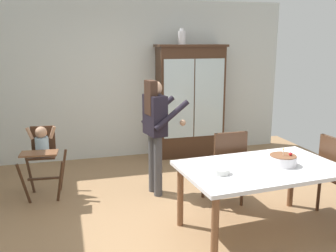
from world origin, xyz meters
name	(u,v)px	position (x,y,z in m)	size (l,w,h in m)	color
ground_plane	(185,218)	(0.00, 0.00, 0.00)	(6.24, 6.24, 0.00)	#93704C
wall_back	(139,80)	(0.00, 2.63, 1.35)	(5.32, 0.06, 2.70)	silver
china_cabinet	(190,101)	(0.86, 2.37, 0.98)	(1.21, 0.48, 1.95)	#422819
ceramic_vase	(182,37)	(0.70, 2.37, 2.07)	(0.13, 0.13, 0.27)	white
high_chair_with_toddler	(42,149)	(-1.59, 1.10, 0.65)	(0.62, 0.72, 0.95)	#422819
adult_person	(156,123)	(-0.15, 0.81, 0.97)	(0.57, 0.56, 1.53)	#47474C
dining_table	(261,174)	(0.66, -0.50, 0.66)	(1.73, 1.14, 0.74)	silver
birthday_cake	(283,160)	(0.90, -0.51, 0.79)	(0.28, 0.28, 0.19)	white
serving_bowl	(221,171)	(0.17, -0.57, 0.77)	(0.18, 0.18, 0.06)	silver
dining_chair_far_side	(226,162)	(0.60, 0.23, 0.56)	(0.45, 0.45, 0.96)	#422819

